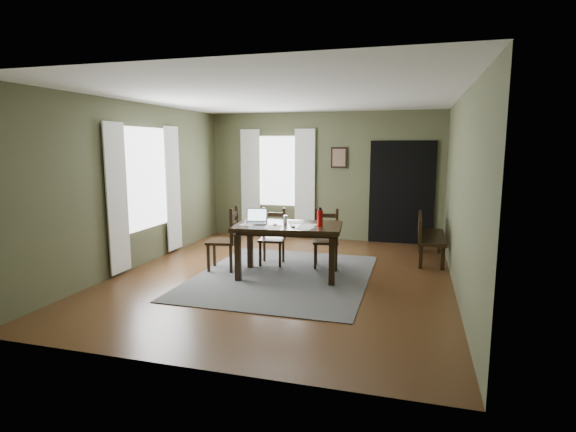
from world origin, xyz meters
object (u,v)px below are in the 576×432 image
(bench, at_px, (427,234))
(laptop, at_px, (256,219))
(chair_back_left, at_px, (273,237))
(chair_end, at_px, (226,240))
(dining_table, at_px, (288,231))
(water_bottle, at_px, (320,218))
(chair_back_right, at_px, (326,239))

(bench, distance_m, laptop, 3.08)
(chair_back_left, bearing_deg, bench, 14.31)
(chair_end, xyz_separation_m, bench, (3.14, 1.56, -0.03))
(chair_end, relative_size, laptop, 2.79)
(chair_end, height_order, chair_back_left, chair_end)
(chair_end, height_order, bench, chair_end)
(chair_end, xyz_separation_m, laptop, (0.55, -0.07, 0.37))
(bench, relative_size, laptop, 3.82)
(dining_table, xyz_separation_m, chair_back_left, (-0.46, 0.63, -0.25))
(chair_end, bearing_deg, bench, 106.47)
(dining_table, relative_size, laptop, 4.65)
(dining_table, distance_m, water_bottle, 0.55)
(chair_end, distance_m, chair_back_right, 1.65)
(chair_back_right, height_order, water_bottle, water_bottle)
(dining_table, relative_size, chair_end, 1.66)
(bench, bearing_deg, chair_back_left, 111.24)
(laptop, bearing_deg, dining_table, -6.76)
(water_bottle, bearing_deg, chair_end, 176.74)
(chair_back_left, xyz_separation_m, laptop, (-0.05, -0.64, 0.41))
(bench, height_order, laptop, laptop)
(dining_table, xyz_separation_m, laptop, (-0.51, -0.02, 0.16))
(chair_end, xyz_separation_m, water_bottle, (1.56, -0.09, 0.44))
(chair_back_right, bearing_deg, dining_table, -131.43)
(water_bottle, bearing_deg, chair_back_left, 145.20)
(chair_end, relative_size, chair_back_right, 1.08)
(dining_table, xyz_separation_m, chair_back_right, (0.45, 0.73, -0.25))
(chair_back_right, relative_size, water_bottle, 3.33)
(laptop, relative_size, water_bottle, 1.29)
(chair_back_right, bearing_deg, bench, 18.67)
(chair_back_right, relative_size, laptop, 2.58)
(dining_table, bearing_deg, bench, 31.19)
(chair_back_left, height_order, bench, chair_back_left)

